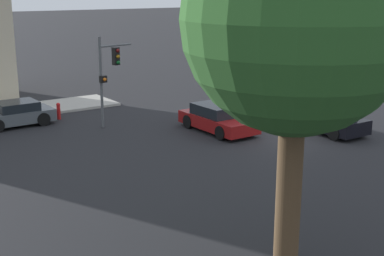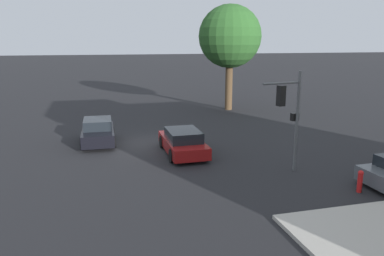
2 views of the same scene
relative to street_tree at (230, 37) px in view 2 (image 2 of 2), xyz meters
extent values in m
plane|color=black|center=(9.07, -9.16, -6.26)|extent=(300.00, 300.00, 0.00)
cylinder|color=#4C3823|center=(0.00, 0.00, -4.11)|extent=(0.62, 0.62, 4.31)
sphere|color=#285623|center=(0.00, 0.00, 0.05)|extent=(5.33, 5.33, 5.33)
cylinder|color=#515456|center=(15.90, -2.60, -3.94)|extent=(0.14, 0.14, 4.64)
cylinder|color=#515456|center=(16.06, -3.56, -2.12)|extent=(0.42, 1.93, 0.10)
cube|color=black|center=(16.06, -3.56, -2.67)|extent=(0.35, 0.35, 0.90)
sphere|color=#590F0F|center=(15.87, -3.59, -2.37)|extent=(0.20, 0.20, 0.20)
sphere|color=#99660F|center=(15.87, -3.59, -2.67)|extent=(0.20, 0.20, 0.20)
sphere|color=#0F511E|center=(15.87, -3.59, -2.97)|extent=(0.20, 0.20, 0.20)
cube|color=black|center=(15.72, -2.63, -3.73)|extent=(0.27, 0.38, 0.35)
sphere|color=orange|center=(15.58, -2.65, -3.73)|extent=(0.18, 0.18, 0.18)
cube|color=black|center=(8.60, -11.36, -5.72)|extent=(3.99, 1.92, 0.70)
cube|color=black|center=(8.44, -11.35, -5.10)|extent=(2.09, 1.65, 0.55)
cylinder|color=black|center=(9.84, -10.54, -5.92)|extent=(0.69, 0.24, 0.68)
cylinder|color=black|center=(9.80, -12.24, -5.92)|extent=(0.69, 0.24, 0.68)
cylinder|color=black|center=(7.40, -10.47, -5.92)|extent=(0.69, 0.24, 0.68)
cylinder|color=black|center=(7.35, -12.17, -5.92)|extent=(0.69, 0.24, 0.68)
cube|color=maroon|center=(11.87, -7.00, -5.77)|extent=(4.39, 1.88, 0.61)
cube|color=black|center=(12.05, -7.00, -5.19)|extent=(2.29, 1.65, 0.54)
cylinder|color=black|center=(10.51, -7.88, -5.92)|extent=(0.69, 0.22, 0.69)
cylinder|color=black|center=(10.51, -6.12, -5.92)|extent=(0.69, 0.22, 0.69)
cylinder|color=black|center=(13.24, -7.88, -5.92)|extent=(0.69, 0.22, 0.69)
cylinder|color=black|center=(13.23, -6.11, -5.92)|extent=(0.69, 0.22, 0.69)
cylinder|color=black|center=(17.97, -0.20, -5.91)|extent=(0.23, 0.69, 0.69)
cylinder|color=red|center=(18.87, -1.38, -5.89)|extent=(0.20, 0.20, 0.75)
sphere|color=red|center=(18.87, -1.38, -5.45)|extent=(0.22, 0.22, 0.22)
camera|label=1|loc=(-8.66, 8.93, 0.72)|focal=50.00mm
camera|label=2|loc=(30.73, -11.48, -0.33)|focal=35.00mm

